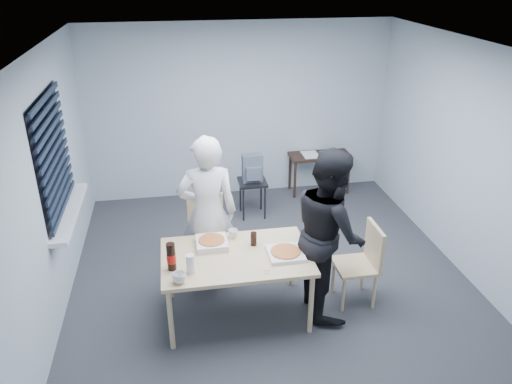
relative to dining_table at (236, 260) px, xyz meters
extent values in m
plane|color=#2E2E32|center=(0.47, 0.49, -0.65)|extent=(5.00, 5.00, 0.00)
plane|color=white|center=(0.47, 0.49, 1.95)|extent=(5.00, 5.00, 0.00)
plane|color=#A9B5BC|center=(0.47, 2.99, 0.65)|extent=(4.50, 0.00, 4.50)
plane|color=#A9B5BC|center=(0.47, -2.01, 0.65)|extent=(4.50, 0.00, 4.50)
plane|color=#A9B5BC|center=(-1.78, 0.49, 0.65)|extent=(0.00, 5.00, 5.00)
plane|color=#A9B5BC|center=(2.72, 0.49, 0.65)|extent=(0.00, 5.00, 5.00)
plane|color=black|center=(-1.76, 0.89, 0.90)|extent=(0.00, 1.30, 1.30)
cube|color=#151E2F|center=(-1.73, 0.89, 0.90)|extent=(0.04, 1.30, 1.25)
cube|color=silver|center=(-1.69, 0.89, 0.23)|extent=(0.18, 1.42, 0.05)
cube|color=tan|center=(0.00, 0.00, 0.04)|extent=(1.46, 0.93, 0.04)
cylinder|color=tan|center=(-0.67, -0.40, -0.32)|extent=(0.05, 0.05, 0.67)
cylinder|color=tan|center=(-0.67, 0.40, -0.32)|extent=(0.05, 0.05, 0.67)
cylinder|color=tan|center=(0.67, -0.40, -0.32)|extent=(0.05, 0.05, 0.67)
cylinder|color=tan|center=(0.67, 0.40, -0.32)|extent=(0.05, 0.05, 0.67)
cube|color=tan|center=(-0.22, 0.89, -0.22)|extent=(0.42, 0.42, 0.04)
cube|color=tan|center=(-0.22, 1.08, 0.02)|extent=(0.42, 0.04, 0.44)
cylinder|color=tan|center=(-0.39, 0.72, -0.45)|extent=(0.03, 0.03, 0.41)
cylinder|color=tan|center=(-0.39, 1.06, -0.45)|extent=(0.03, 0.03, 0.41)
cylinder|color=tan|center=(-0.05, 0.72, -0.45)|extent=(0.03, 0.03, 0.41)
cylinder|color=tan|center=(-0.05, 1.06, -0.45)|extent=(0.03, 0.03, 0.41)
cube|color=tan|center=(1.26, 0.02, -0.22)|extent=(0.42, 0.42, 0.04)
cube|color=tan|center=(1.45, 0.02, 0.02)|extent=(0.04, 0.42, 0.44)
cylinder|color=tan|center=(1.09, -0.15, -0.45)|extent=(0.03, 0.03, 0.41)
cylinder|color=tan|center=(1.09, 0.19, -0.45)|extent=(0.03, 0.03, 0.41)
cylinder|color=tan|center=(1.43, -0.15, -0.45)|extent=(0.03, 0.03, 0.41)
cylinder|color=tan|center=(1.43, 0.19, -0.45)|extent=(0.03, 0.03, 0.41)
imported|color=silver|center=(-0.22, 0.59, 0.23)|extent=(0.65, 0.42, 1.77)
imported|color=black|center=(0.94, -0.01, 0.23)|extent=(0.47, 0.86, 1.77)
cube|color=#311B16|center=(1.68, 2.77, -0.05)|extent=(0.93, 0.42, 0.04)
cylinder|color=#311B16|center=(1.26, 2.61, -0.36)|extent=(0.04, 0.04, 0.58)
cylinder|color=#311B16|center=(1.26, 2.94, -0.36)|extent=(0.04, 0.04, 0.58)
cylinder|color=#311B16|center=(2.11, 2.61, -0.36)|extent=(0.04, 0.04, 0.58)
cylinder|color=#311B16|center=(2.11, 2.94, -0.36)|extent=(0.04, 0.04, 0.58)
cube|color=black|center=(0.52, 2.15, -0.14)|extent=(0.39, 0.39, 0.04)
cylinder|color=black|center=(0.37, 2.00, -0.41)|extent=(0.04, 0.04, 0.49)
cylinder|color=black|center=(0.37, 2.30, -0.41)|extent=(0.04, 0.04, 0.49)
cylinder|color=black|center=(0.68, 2.00, -0.41)|extent=(0.04, 0.04, 0.49)
cylinder|color=black|center=(0.68, 2.30, -0.41)|extent=(0.04, 0.04, 0.49)
cube|color=slate|center=(0.52, 2.15, 0.08)|extent=(0.28, 0.15, 0.39)
cube|color=slate|center=(0.52, 2.05, 0.03)|extent=(0.21, 0.06, 0.19)
cube|color=silver|center=(-0.22, 0.22, 0.08)|extent=(0.31, 0.31, 0.03)
cube|color=silver|center=(-0.22, 0.22, 0.11)|extent=(0.31, 0.31, 0.03)
cylinder|color=#CC7F38|center=(-0.22, 0.22, 0.13)|extent=(0.27, 0.27, 0.01)
cube|color=silver|center=(0.48, -0.08, 0.08)|extent=(0.35, 0.35, 0.04)
cylinder|color=#CC7F38|center=(0.48, -0.08, 0.10)|extent=(0.29, 0.29, 0.01)
imported|color=white|center=(-0.56, -0.36, 0.11)|extent=(0.17, 0.17, 0.10)
imported|color=white|center=(0.02, 0.34, 0.11)|extent=(0.10, 0.10, 0.09)
cylinder|color=black|center=(0.20, 0.16, 0.13)|extent=(0.08, 0.08, 0.14)
cylinder|color=black|center=(-0.63, -0.14, 0.20)|extent=(0.08, 0.08, 0.28)
cylinder|color=red|center=(-0.63, -0.14, 0.18)|extent=(0.09, 0.09, 0.09)
cylinder|color=silver|center=(-0.45, -0.22, 0.15)|extent=(0.10, 0.10, 0.19)
torus|color=red|center=(0.24, -0.34, 0.06)|extent=(0.07, 0.07, 0.00)
cube|color=white|center=(1.53, 2.78, -0.03)|extent=(0.34, 0.40, 0.01)
cube|color=black|center=(1.90, 2.80, 0.00)|extent=(0.14, 0.11, 0.05)
camera|label=1|loc=(-0.52, -4.16, 2.72)|focal=35.00mm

